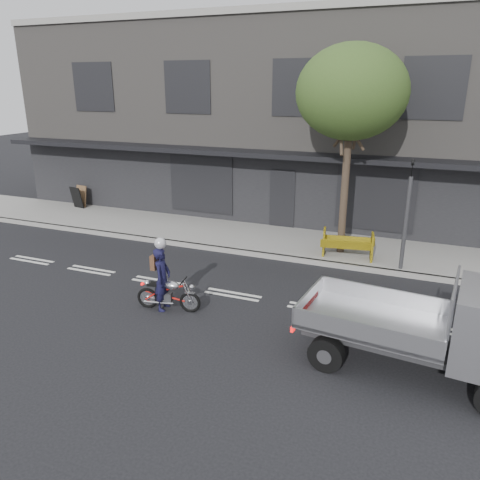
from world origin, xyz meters
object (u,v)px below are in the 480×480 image
at_px(traffic_light_pole, 406,222).
at_px(sandwich_board, 77,198).
at_px(motorcycle, 168,293).
at_px(construction_barrier, 346,246).
at_px(street_tree, 352,93).
at_px(rider, 162,279).
at_px(flatbed_ute, 477,329).

height_order(traffic_light_pole, sandwich_board, traffic_light_pole).
relative_size(motorcycle, construction_barrier, 1.04).
bearing_deg(traffic_light_pole, street_tree, 156.97).
distance_m(street_tree, motorcycle, 8.16).
bearing_deg(street_tree, construction_barrier, -67.45).
height_order(street_tree, rider, street_tree).
xyz_separation_m(street_tree, rider, (-3.55, -5.63, -4.45)).
bearing_deg(construction_barrier, rider, -127.91).
distance_m(motorcycle, construction_barrier, 6.16).
height_order(street_tree, motorcycle, street_tree).
height_order(motorcycle, flatbed_ute, flatbed_ute).
distance_m(street_tree, rider, 8.01).
height_order(rider, flatbed_ute, flatbed_ute).
xyz_separation_m(traffic_light_pole, flatbed_ute, (1.58, -5.42, -0.45)).
bearing_deg(street_tree, rider, -122.22).
relative_size(flatbed_ute, construction_barrier, 2.86).
height_order(motorcycle, sandwich_board, sandwich_board).
distance_m(traffic_light_pole, flatbed_ute, 5.67).
xyz_separation_m(motorcycle, flatbed_ute, (6.98, -0.64, 0.75)).
relative_size(traffic_light_pole, flatbed_ute, 0.74).
relative_size(street_tree, sandwich_board, 6.91).
height_order(street_tree, traffic_light_pole, street_tree).
relative_size(motorcycle, rider, 1.03).
distance_m(flatbed_ute, sandwich_board, 17.53).
bearing_deg(sandwich_board, construction_barrier, 0.47).
bearing_deg(sandwich_board, motorcycle, -28.68).
distance_m(motorcycle, flatbed_ute, 7.05).
xyz_separation_m(street_tree, traffic_light_pole, (2.00, -0.85, -3.63)).
bearing_deg(sandwich_board, street_tree, 3.48).
bearing_deg(flatbed_ute, construction_barrier, 126.83).
bearing_deg(rider, construction_barrier, -46.85).
relative_size(street_tree, traffic_light_pole, 1.93).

